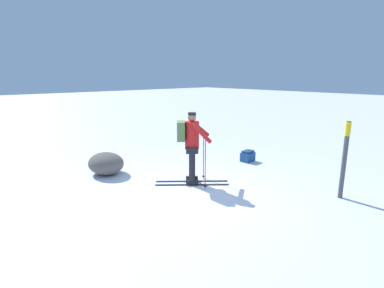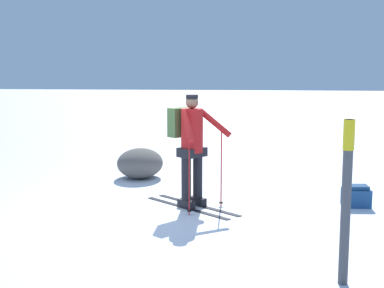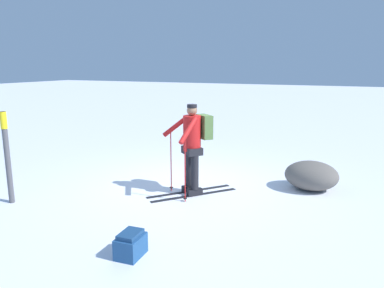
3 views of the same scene
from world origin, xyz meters
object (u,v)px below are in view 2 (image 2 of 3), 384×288
(skier, at_px, (191,141))
(dropped_backpack, at_px, (356,196))
(rock_boulder, at_px, (140,163))
(trail_marker, at_px, (347,190))

(skier, height_order, dropped_backpack, skier)
(skier, distance_m, dropped_backpack, 2.75)
(skier, height_order, rock_boulder, skier)
(trail_marker, xyz_separation_m, rock_boulder, (-4.90, -3.06, -0.68))
(trail_marker, distance_m, rock_boulder, 5.82)
(skier, relative_size, dropped_backpack, 4.06)
(rock_boulder, bearing_deg, skier, 30.37)
(dropped_backpack, distance_m, rock_boulder, 4.21)
(rock_boulder, bearing_deg, trail_marker, 31.94)
(dropped_backpack, bearing_deg, trail_marker, -13.54)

